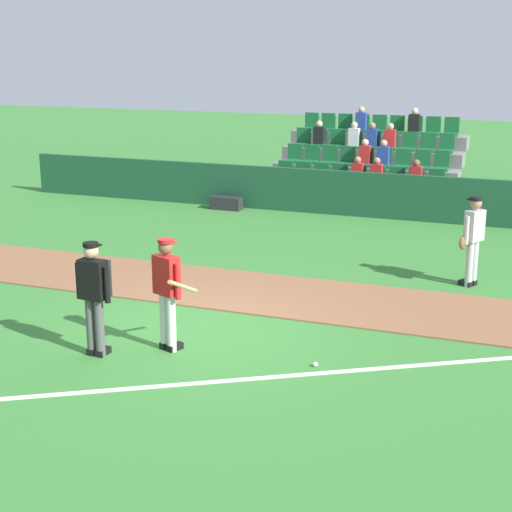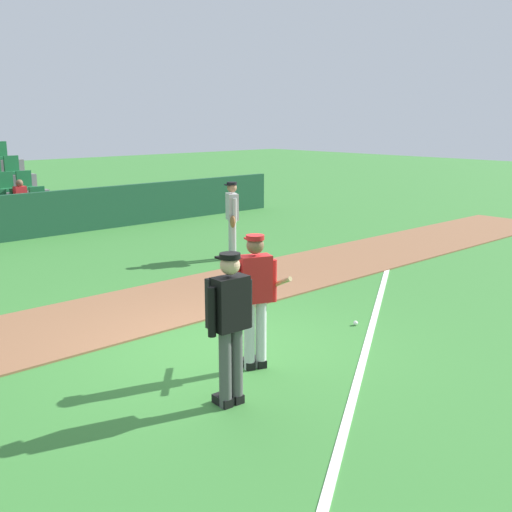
% 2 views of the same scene
% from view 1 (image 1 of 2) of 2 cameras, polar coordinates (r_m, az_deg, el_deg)
% --- Properties ---
extents(ground_plane, '(80.00, 80.00, 0.00)m').
position_cam_1_polar(ground_plane, '(12.90, -4.31, -5.52)').
color(ground_plane, '#387A33').
extents(infield_dirt_path, '(28.00, 2.43, 0.03)m').
position_cam_1_polar(infield_dirt_path, '(14.88, -0.55, -2.58)').
color(infield_dirt_path, brown).
rests_on(infield_dirt_path, ground).
extents(foul_line_chalk, '(10.21, 6.47, 0.01)m').
position_cam_1_polar(foul_line_chalk, '(11.55, 8.32, -8.16)').
color(foul_line_chalk, white).
rests_on(foul_line_chalk, ground).
extents(dugout_fence, '(20.00, 0.16, 1.22)m').
position_cam_1_polar(dugout_fence, '(21.60, 6.72, 4.54)').
color(dugout_fence, '#19472D').
rests_on(dugout_fence, ground).
extents(stadium_bleachers, '(5.55, 3.80, 2.70)m').
position_cam_1_polar(stadium_bleachers, '(23.78, 8.14, 5.82)').
color(stadium_bleachers, slate).
rests_on(stadium_bleachers, ground).
extents(batter_red_jersey, '(0.60, 0.80, 1.76)m').
position_cam_1_polar(batter_red_jersey, '(11.88, -6.47, -2.46)').
color(batter_red_jersey, silver).
rests_on(batter_red_jersey, ground).
extents(umpire_home_plate, '(0.59, 0.32, 1.76)m').
position_cam_1_polar(umpire_home_plate, '(11.85, -11.70, -2.58)').
color(umpire_home_plate, '#4C4C4C').
rests_on(umpire_home_plate, ground).
extents(runner_grey_jersey, '(0.46, 0.60, 1.76)m').
position_cam_1_polar(runner_grey_jersey, '(15.57, 15.51, 1.28)').
color(runner_grey_jersey, '#B2B2B2').
rests_on(runner_grey_jersey, ground).
extents(baseball, '(0.07, 0.07, 0.07)m').
position_cam_1_polar(baseball, '(11.54, 4.34, -7.87)').
color(baseball, white).
rests_on(baseball, ground).
extents(equipment_bag, '(0.90, 0.36, 0.36)m').
position_cam_1_polar(equipment_bag, '(22.35, -2.18, 3.87)').
color(equipment_bag, '#232328').
rests_on(equipment_bag, ground).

